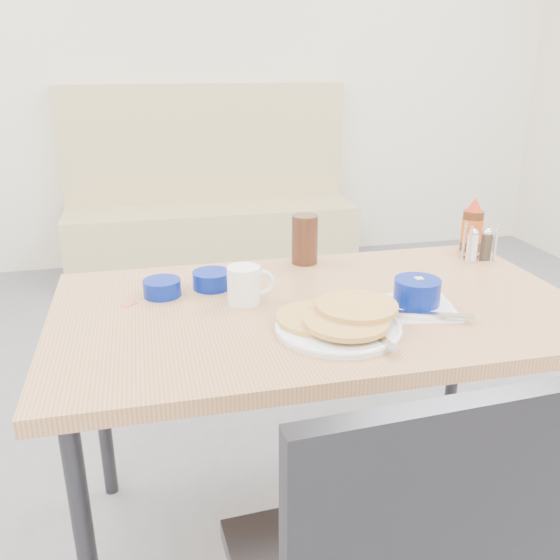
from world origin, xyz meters
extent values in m
cube|color=beige|center=(0.00, 2.97, 1.40)|extent=(5.00, 0.06, 2.80)
cube|color=tan|center=(0.00, 2.72, 0.23)|extent=(1.90, 0.55, 0.45)
cube|color=tan|center=(0.00, 2.94, 0.72)|extent=(1.90, 0.12, 1.00)
cube|color=#2D2D33|center=(0.00, 2.72, 0.04)|extent=(1.90, 0.55, 0.08)
cube|color=tan|center=(0.00, 0.25, 0.74)|extent=(1.40, 0.80, 0.04)
cylinder|color=#2D2D33|center=(-0.62, -0.07, 0.36)|extent=(0.04, 0.04, 0.72)
cylinder|color=#2D2D33|center=(-0.62, 0.57, 0.36)|extent=(0.04, 0.04, 0.72)
cylinder|color=#2D2D33|center=(0.62, 0.57, 0.36)|extent=(0.04, 0.04, 0.72)
cylinder|color=white|center=(0.00, 0.08, 0.77)|extent=(0.30, 0.30, 0.02)
cylinder|color=#E8B257|center=(-0.04, 0.12, 0.78)|extent=(0.20, 0.20, 0.01)
cylinder|color=#E8B257|center=(0.01, 0.05, 0.79)|extent=(0.20, 0.20, 0.01)
cylinder|color=#E8B257|center=(0.05, 0.11, 0.81)|extent=(0.20, 0.20, 0.01)
cube|color=silver|center=(0.07, -0.02, 0.78)|extent=(0.03, 0.14, 0.01)
cylinder|color=white|center=(-0.19, 0.31, 0.81)|extent=(0.09, 0.09, 0.10)
cylinder|color=black|center=(-0.19, 0.31, 0.86)|extent=(0.08, 0.08, 0.00)
torus|color=white|center=(-0.14, 0.31, 0.81)|extent=(0.07, 0.02, 0.07)
cube|color=white|center=(0.24, 0.16, 0.76)|extent=(0.23, 0.23, 0.00)
cylinder|color=white|center=(0.24, 0.16, 0.77)|extent=(0.19, 0.19, 0.01)
cylinder|color=navy|center=(0.24, 0.16, 0.81)|extent=(0.12, 0.12, 0.07)
cylinder|color=white|center=(0.24, 0.16, 0.83)|extent=(0.11, 0.11, 0.01)
cube|color=#F4DB60|center=(0.24, 0.17, 0.84)|extent=(0.02, 0.02, 0.01)
cube|color=silver|center=(0.24, 0.09, 0.78)|extent=(0.21, 0.10, 0.01)
cylinder|color=navy|center=(-0.41, 0.41, 0.78)|extent=(0.10, 0.10, 0.05)
cylinder|color=navy|center=(-0.26, 0.44, 0.78)|extent=(0.11, 0.11, 0.05)
cylinder|color=#3C2013|center=(0.05, 0.59, 0.84)|extent=(0.08, 0.08, 0.16)
cube|color=silver|center=(0.61, 0.49, 0.76)|extent=(0.11, 0.07, 0.00)
cylinder|color=silver|center=(0.57, 0.47, 0.82)|extent=(0.01, 0.01, 0.12)
cylinder|color=silver|center=(0.65, 0.47, 0.82)|extent=(0.01, 0.01, 0.12)
cylinder|color=silver|center=(0.57, 0.52, 0.82)|extent=(0.01, 0.01, 0.12)
cylinder|color=silver|center=(0.66, 0.51, 0.82)|extent=(0.01, 0.01, 0.12)
cylinder|color=silver|center=(0.59, 0.49, 0.81)|extent=(0.03, 0.03, 0.08)
cylinder|color=#3F3326|center=(0.64, 0.49, 0.81)|extent=(0.03, 0.03, 0.08)
cylinder|color=#47230F|center=(0.64, 0.59, 0.83)|extent=(0.07, 0.07, 0.14)
cylinder|color=orange|center=(0.64, 0.59, 0.83)|extent=(0.07, 0.07, 0.08)
cone|color=red|center=(0.64, 0.59, 0.92)|extent=(0.05, 0.05, 0.05)
cube|color=#D75147|center=(-0.50, 0.36, 0.76)|extent=(0.05, 0.04, 0.00)
camera|label=1|loc=(-0.43, -1.15, 1.38)|focal=38.00mm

